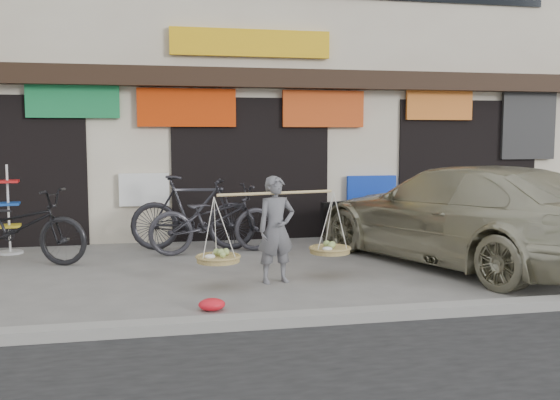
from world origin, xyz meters
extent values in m
plane|color=slate|center=(0.00, 0.00, 0.00)|extent=(70.00, 70.00, 0.00)
cube|color=gray|center=(0.00, -2.00, 0.06)|extent=(70.00, 0.25, 0.12)
cube|color=beige|center=(0.00, 6.50, 3.50)|extent=(14.00, 6.00, 7.00)
cube|color=black|center=(0.00, 3.35, 3.05)|extent=(14.00, 0.35, 0.35)
cube|color=black|center=(-4.50, 3.75, 1.35)|extent=(3.00, 0.60, 2.70)
cube|color=black|center=(0.00, 3.75, 1.35)|extent=(3.00, 0.60, 2.70)
cube|color=black|center=(4.50, 3.75, 1.35)|extent=(3.00, 0.60, 2.70)
cube|color=#1A8445|center=(-3.20, 3.42, 2.60)|extent=(1.60, 0.08, 0.60)
cube|color=red|center=(-1.20, 3.42, 2.50)|extent=(1.80, 0.08, 0.70)
cube|color=#D44714|center=(1.40, 3.42, 2.50)|extent=(1.60, 0.08, 0.70)
cube|color=orange|center=(3.80, 3.42, 2.60)|extent=(1.40, 0.08, 0.60)
cube|color=#292929|center=(5.80, 3.42, 2.20)|extent=(1.20, 0.08, 1.40)
cube|color=white|center=(-2.00, 3.42, 1.00)|extent=(0.90, 0.08, 0.60)
cube|color=#1136C0|center=(2.40, 3.42, 0.90)|extent=(1.00, 0.08, 0.60)
cube|color=yellow|center=(0.00, 3.42, 3.70)|extent=(3.00, 0.08, 0.50)
imported|color=slate|center=(-0.23, -0.09, 0.72)|extent=(0.58, 0.44, 1.45)
cylinder|color=tan|center=(-0.23, -0.09, 1.22)|extent=(1.63, 0.35, 0.04)
cylinder|color=#A58C4F|center=(-1.03, -0.24, 0.38)|extent=(0.56, 0.56, 0.07)
ellipsoid|color=#A5BF66|center=(-1.03, -0.24, 0.44)|extent=(0.39, 0.39, 0.10)
cylinder|color=#A58C4F|center=(0.57, 0.06, 0.38)|extent=(0.56, 0.56, 0.07)
ellipsoid|color=#A5BF66|center=(0.57, 0.06, 0.44)|extent=(0.39, 0.39, 0.10)
imported|color=black|center=(-3.91, 1.90, 0.59)|extent=(2.37, 1.45, 1.18)
imported|color=#242429|center=(-1.17, 2.58, 0.65)|extent=(2.25, 0.98, 1.31)
imported|color=#2C2B30|center=(-0.85, 2.20, 0.58)|extent=(2.30, 1.08, 1.16)
imported|color=#B2AD8F|center=(2.82, 0.55, 0.77)|extent=(3.83, 5.73, 1.54)
cube|color=black|center=(1.97, 2.92, 0.55)|extent=(1.63, 0.67, 0.45)
cube|color=silver|center=(1.95, 2.98, 0.45)|extent=(0.43, 0.17, 0.12)
cylinder|color=silver|center=(-4.23, 2.85, 0.02)|extent=(0.41, 0.41, 0.04)
cylinder|color=silver|center=(-4.23, 2.85, 0.75)|extent=(0.04, 0.04, 1.51)
cube|color=yellow|center=(-4.23, 2.85, 0.47)|extent=(0.40, 0.40, 0.04)
cube|color=#194CB2|center=(-4.23, 2.85, 0.85)|extent=(0.40, 0.40, 0.04)
cube|color=red|center=(-4.23, 2.85, 1.22)|extent=(0.40, 0.40, 0.04)
ellipsoid|color=red|center=(-1.22, -1.30, 0.07)|extent=(0.31, 0.25, 0.14)
camera|label=1|loc=(-1.86, -8.25, 1.99)|focal=40.00mm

